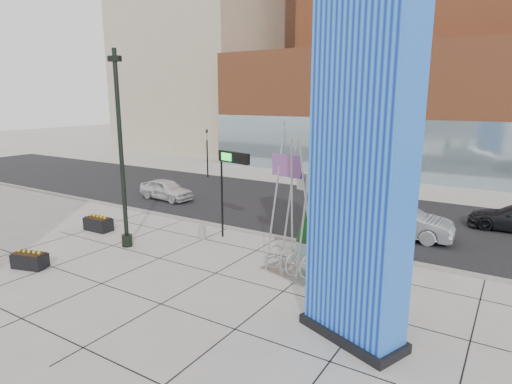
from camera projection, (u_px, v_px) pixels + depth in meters
The scene contains 19 objects.
ground at pixel (211, 260), 18.05m from camera, with size 160.00×160.00×0.00m, color #9E9991.
street_asphalt at pixel (311, 209), 26.33m from camera, with size 80.00×12.00×0.02m, color black.
curb_edge at pixel (260, 234), 21.35m from camera, with size 80.00×0.30×0.12m, color gray.
tower_podium at pixel (402, 111), 38.70m from camera, with size 34.00×10.00×11.00m, color #AF5932.
tower_glass_front at pixel (385, 149), 35.38m from camera, with size 34.00×0.60×5.00m, color #8CA5B2.
building_beige_left at pixel (211, 17), 55.96m from camera, with size 18.00×20.00×34.00m, color tan.
blue_pylon at pixel (361, 171), 11.22m from camera, with size 3.29×2.35×10.03m.
lamp_post at pixel (122, 170), 19.00m from camera, with size 0.59×0.48×8.76m.
public_art_sculpture at pixel (292, 240), 16.37m from camera, with size 2.55×1.76×5.28m.
concrete_bollard at pixel (202, 232), 20.72m from camera, with size 0.35×0.35×0.68m, color gray.
overhead_street_sign at pixel (234, 164), 19.94m from camera, with size 2.00×0.68×4.28m.
round_planter_east at pixel (397, 239), 17.30m from camera, with size 0.93×0.93×2.33m.
round_planter_mid at pixel (360, 233), 18.10m from camera, with size 0.94×0.94×2.35m.
round_planter_west at pixel (306, 230), 18.40m from camera, with size 0.95×0.95×2.37m.
box_planter_north at pixel (98, 223), 22.03m from camera, with size 1.50×0.76×0.82m.
box_planter_south at pixel (30, 260), 17.19m from camera, with size 1.48×1.03×0.74m.
car_white_west at pixel (166, 190), 28.60m from camera, with size 1.61×4.00×1.36m, color silver.
car_silver_mid at pixel (400, 221), 20.86m from camera, with size 1.72×4.92×1.62m, color #A0A1A8.
traffic_signal at pixel (207, 151), 36.18m from camera, with size 0.15×0.18×4.10m.
Camera 1 is at (10.61, -13.42, 6.73)m, focal length 30.00 mm.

